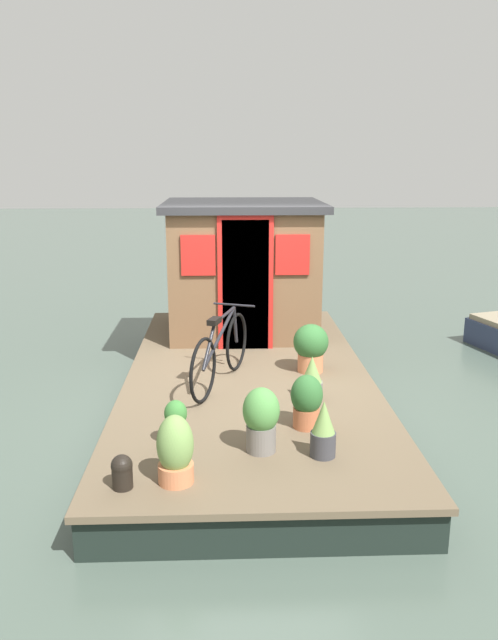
{
  "coord_description": "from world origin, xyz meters",
  "views": [
    {
      "loc": [
        -6.94,
        0.26,
        2.88
      ],
      "look_at": [
        -0.2,
        0.0,
        1.11
      ],
      "focal_mm": 35.05,
      "sensor_mm": 36.0,
      "label": 1
    }
  ],
  "objects": [
    {
      "name": "potted_plant_sage",
      "position": [
        -2.12,
        -0.55,
        0.65
      ],
      "size": [
        0.22,
        0.22,
        0.5
      ],
      "color": "#38383D",
      "rests_on": "houseboat_deck"
    },
    {
      "name": "ground_plane",
      "position": [
        0.0,
        0.0,
        0.0
      ],
      "size": [
        60.0,
        60.0,
        0.0
      ],
      "primitive_type": "plane",
      "color": "#47564C"
    },
    {
      "name": "potted_plant_basil",
      "position": [
        -2.01,
        -0.03,
        0.72
      ],
      "size": [
        0.32,
        0.32,
        0.58
      ],
      "color": "slate",
      "rests_on": "houseboat_deck"
    },
    {
      "name": "bicycle",
      "position": [
        -0.36,
        0.32,
        0.8
      ],
      "size": [
        1.67,
        0.71,
        0.83
      ],
      "color": "black",
      "rests_on": "houseboat_deck"
    },
    {
      "name": "potted_plant_lavender",
      "position": [
        0.04,
        -0.74,
        0.72
      ],
      "size": [
        0.41,
        0.41,
        0.57
      ],
      "color": "#C6754C",
      "rests_on": "houseboat_deck"
    },
    {
      "name": "potted_plant_mint",
      "position": [
        -0.84,
        -0.63,
        0.64
      ],
      "size": [
        0.23,
        0.23,
        0.47
      ],
      "color": "slate",
      "rests_on": "houseboat_deck"
    },
    {
      "name": "potted_plant_succulent",
      "position": [
        -2.52,
        0.66,
        0.68
      ],
      "size": [
        0.29,
        0.29,
        0.56
      ],
      "color": "#C6754C",
      "rests_on": "houseboat_deck"
    },
    {
      "name": "mooring_bollard",
      "position": [
        -2.59,
        1.06,
        0.55
      ],
      "size": [
        0.17,
        0.17,
        0.27
      ],
      "color": "black",
      "rests_on": "houseboat_deck"
    },
    {
      "name": "potted_plant_rosemary",
      "position": [
        -1.87,
        0.71,
        0.63
      ],
      "size": [
        0.2,
        0.2,
        0.42
      ],
      "color": "slate",
      "rests_on": "houseboat_deck"
    },
    {
      "name": "houseboat_deck",
      "position": [
        0.0,
        0.0,
        0.21
      ],
      "size": [
        5.98,
        2.83,
        0.41
      ],
      "color": "brown",
      "rests_on": "ground_plane"
    },
    {
      "name": "potted_plant_geranium",
      "position": [
        -1.53,
        -0.49,
        0.68
      ],
      "size": [
        0.3,
        0.3,
        0.51
      ],
      "color": "#B2603D",
      "rests_on": "houseboat_deck"
    },
    {
      "name": "houseboat_cabin",
      "position": [
        1.88,
        0.0,
        1.35
      ],
      "size": [
        1.98,
        2.21,
        1.86
      ],
      "color": "brown",
      "rests_on": "houseboat_deck"
    }
  ]
}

